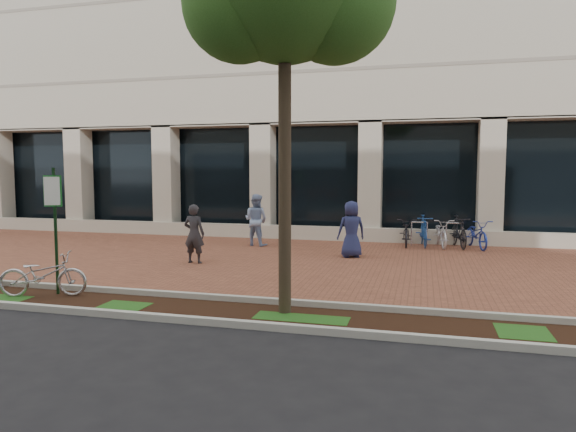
% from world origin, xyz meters
% --- Properties ---
extents(ground, '(120.00, 120.00, 0.00)m').
position_xyz_m(ground, '(0.00, 0.00, 0.00)').
color(ground, black).
rests_on(ground, ground).
extents(brick_plaza, '(40.00, 9.00, 0.01)m').
position_xyz_m(brick_plaza, '(0.00, 0.00, 0.01)').
color(brick_plaza, brown).
rests_on(brick_plaza, ground).
extents(planting_strip, '(40.00, 1.50, 0.01)m').
position_xyz_m(planting_strip, '(0.00, -5.25, 0.01)').
color(planting_strip, black).
rests_on(planting_strip, ground).
extents(curb_plaza_side, '(40.00, 0.12, 0.12)m').
position_xyz_m(curb_plaza_side, '(0.00, -4.50, 0.06)').
color(curb_plaza_side, '#B5B6AB').
rests_on(curb_plaza_side, ground).
extents(curb_street_side, '(40.00, 0.12, 0.12)m').
position_xyz_m(curb_street_side, '(0.00, -6.00, 0.06)').
color(curb_street_side, '#B5B6AB').
rests_on(curb_street_side, ground).
extents(near_office_building, '(40.00, 12.12, 16.00)m').
position_xyz_m(near_office_building, '(0.00, 10.47, 10.05)').
color(near_office_building, '#BEB7A2').
rests_on(near_office_building, ground).
extents(parking_sign, '(0.34, 0.07, 2.55)m').
position_xyz_m(parking_sign, '(-3.26, -4.86, 1.61)').
color(parking_sign, '#163D1D').
rests_on(parking_sign, ground).
extents(locked_bicycle, '(1.79, 1.11, 0.89)m').
position_xyz_m(locked_bicycle, '(-3.40, -5.09, 0.44)').
color(locked_bicycle, silver).
rests_on(locked_bicycle, ground).
extents(pedestrian_left, '(0.60, 0.40, 1.60)m').
position_xyz_m(pedestrian_left, '(-2.10, -0.93, 0.80)').
color(pedestrian_left, '#28272C').
rests_on(pedestrian_left, ground).
extents(pedestrian_mid, '(0.97, 0.83, 1.72)m').
position_xyz_m(pedestrian_mid, '(-1.52, 2.60, 0.86)').
color(pedestrian_mid, '#839AC3').
rests_on(pedestrian_mid, ground).
extents(pedestrian_right, '(0.94, 0.80, 1.63)m').
position_xyz_m(pedestrian_right, '(1.86, 1.08, 0.82)').
color(pedestrian_right, navy).
rests_on(pedestrian_right, ground).
extents(bike_rack_cluster, '(3.09, 1.88, 1.04)m').
position_xyz_m(bike_rack_cluster, '(4.42, 3.82, 0.49)').
color(bike_rack_cluster, black).
rests_on(bike_rack_cluster, ground).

